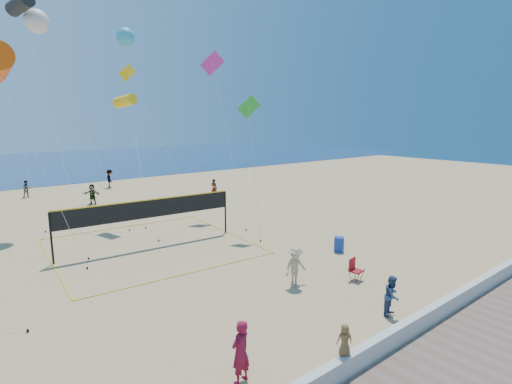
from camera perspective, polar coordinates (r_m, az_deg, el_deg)
ground at (r=14.61m, az=4.84°, el=-18.36°), size 120.00×120.00×0.00m
ocean at (r=72.11m, az=-31.61°, el=3.25°), size 140.00×50.00×0.03m
seawall at (r=12.78m, az=14.90°, el=-21.72°), size 32.00×0.30×0.60m
woman at (r=11.49m, az=-2.23°, el=-21.86°), size 0.73×0.56×1.78m
toddler at (r=11.92m, az=12.54°, el=-19.92°), size 0.53×0.48×0.91m
bystander_a at (r=15.68m, az=18.87°, el=-13.82°), size 0.83×0.71×1.47m
bystander_b at (r=17.29m, az=5.68°, el=-10.54°), size 1.14×0.69×1.72m
far_person_1 at (r=36.00m, az=-22.36°, el=-0.30°), size 1.42×1.50×1.69m
far_person_2 at (r=36.34m, az=-6.01°, el=0.54°), size 0.60×0.72×1.71m
far_person_3 at (r=41.72m, az=-29.92°, el=0.37°), size 0.79×0.64×1.56m
far_person_4 at (r=43.95m, az=-20.17°, el=1.78°), size 0.88×1.31×1.89m
camp_chair at (r=18.43m, az=13.87°, el=-10.48°), size 0.61×0.72×1.09m
trash_barrel at (r=22.03m, az=11.77°, el=-7.34°), size 0.66×0.66×0.80m
volleyball_net at (r=22.84m, az=-15.08°, el=-3.05°), size 10.65×10.51×2.68m
kite_1 at (r=29.63m, az=-30.63°, el=22.03°), size 1.41×9.24×14.29m
kite_2 at (r=27.93m, az=-18.23°, el=12.21°), size 1.18×6.04×8.64m
kite_4 at (r=24.35m, az=-0.91°, el=10.90°), size 1.49×2.59×8.45m
kite_5 at (r=30.03m, az=-6.02°, el=16.80°), size 2.32×6.16×11.89m
kite_6 at (r=30.18m, az=-28.87°, el=20.57°), size 4.29×5.78×13.74m
kite_7 at (r=34.70m, az=-18.15°, el=20.30°), size 3.33×8.62×14.00m
kite_9 at (r=37.62m, az=-17.36°, el=14.86°), size 3.63×5.89×11.80m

